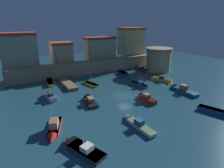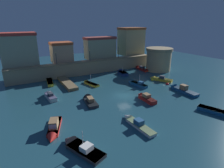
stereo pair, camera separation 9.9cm
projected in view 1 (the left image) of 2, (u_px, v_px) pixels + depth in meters
name	position (u px, v px, depth m)	size (l,w,h in m)	color
ground_plane	(125.00, 96.00, 37.47)	(108.51, 108.51, 0.00)	#1E4756
quay_wall	(88.00, 67.00, 52.68)	(42.70, 2.61, 3.75)	#9E8966
old_town_backdrop	(85.00, 46.00, 54.23)	(42.84, 5.81, 8.96)	#A0A07F
fortress_tower	(158.00, 59.00, 55.68)	(7.86, 7.86, 6.86)	#9E8966
pier_dock	(67.00, 83.00, 44.09)	(2.20, 10.51, 0.70)	brown
quay_lamp_0	(56.00, 56.00, 47.30)	(0.32, 0.32, 3.16)	black
quay_lamp_1	(90.00, 53.00, 51.71)	(0.32, 0.32, 3.03)	black
quay_lamp_2	(118.00, 50.00, 56.03)	(0.32, 0.32, 3.67)	black
moored_boat_0	(89.00, 100.00, 34.72)	(2.46, 5.99, 1.77)	#333338
moored_boat_1	(223.00, 113.00, 29.61)	(3.63, 6.92, 1.40)	#195689
moored_boat_2	(54.00, 129.00, 24.99)	(3.56, 6.34, 1.97)	red
moored_boat_3	(136.00, 123.00, 26.86)	(1.57, 6.71, 1.56)	white
moored_boat_4	(89.00, 83.00, 44.09)	(2.66, 5.56, 2.93)	gold
moored_boat_5	(122.00, 72.00, 52.84)	(2.55, 4.78, 2.85)	navy
moored_boat_6	(145.00, 97.00, 35.35)	(1.50, 5.20, 1.63)	red
moored_boat_7	(159.00, 79.00, 46.88)	(3.93, 5.84, 1.70)	gold
moored_boat_8	(78.00, 146.00, 21.85)	(4.10, 6.47, 3.38)	#333338
moored_boat_9	(49.00, 81.00, 45.46)	(2.11, 7.33, 1.16)	gold
moored_boat_10	(181.00, 89.00, 39.82)	(1.83, 7.35, 2.85)	#195689
moored_boat_11	(50.00, 96.00, 36.20)	(1.70, 5.34, 2.29)	silver
moored_boat_12	(140.00, 68.00, 57.60)	(1.72, 6.50, 1.48)	red
moored_boat_13	(137.00, 84.00, 43.19)	(2.15, 5.97, 3.04)	#195689
mooring_buoy_0	(152.00, 80.00, 47.25)	(0.76, 0.76, 0.76)	yellow
mooring_buoy_1	(167.00, 84.00, 44.07)	(0.74, 0.74, 0.74)	red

